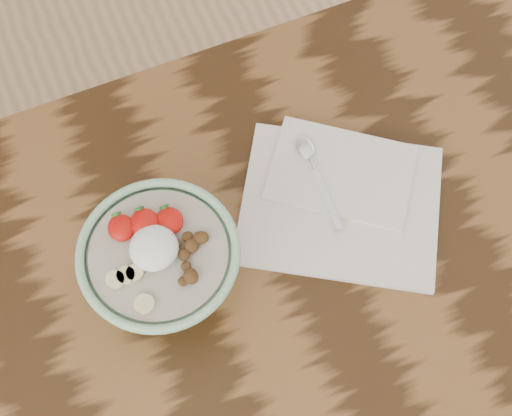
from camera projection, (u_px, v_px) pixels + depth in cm
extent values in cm
cube|color=#311C0C|center=(324.00, 293.00, 102.10)|extent=(160.00, 90.00, 4.00)
cylinder|color=#90C29B|center=(168.00, 280.00, 100.11)|extent=(9.27, 9.27, 1.32)
torus|color=#90C29B|center=(158.00, 253.00, 90.25)|extent=(21.08, 21.08, 1.21)
cylinder|color=beige|center=(159.00, 255.00, 90.86)|extent=(17.88, 17.88, 1.10)
ellipsoid|color=white|center=(154.00, 248.00, 89.35)|extent=(6.26, 6.26, 3.44)
ellipsoid|color=#B60E08|center=(121.00, 228.00, 90.76)|extent=(3.48, 3.83, 1.91)
cone|color=#286623|center=(117.00, 216.00, 91.09)|extent=(1.40, 1.03, 1.52)
ellipsoid|color=#B60E08|center=(145.00, 223.00, 90.93)|extent=(3.79, 4.17, 2.09)
cone|color=#286623|center=(140.00, 211.00, 91.31)|extent=(1.40, 1.03, 1.52)
ellipsoid|color=#B60E08|center=(170.00, 221.00, 91.15)|extent=(3.53, 3.88, 1.94)
cone|color=#286623|center=(165.00, 209.00, 91.48)|extent=(1.40, 1.03, 1.52)
cylinder|color=beige|center=(115.00, 280.00, 88.47)|extent=(2.41, 2.41, 0.70)
cylinder|color=beige|center=(135.00, 273.00, 88.84)|extent=(2.21, 2.21, 0.70)
cylinder|color=beige|center=(144.00, 304.00, 87.17)|extent=(2.54, 2.54, 0.70)
cylinder|color=beige|center=(126.00, 275.00, 88.72)|extent=(2.35, 2.35, 0.70)
ellipsoid|color=#503217|center=(191.00, 246.00, 90.08)|extent=(2.66, 2.66, 1.46)
ellipsoid|color=#503217|center=(175.00, 244.00, 90.28)|extent=(2.09, 1.99, 1.15)
ellipsoid|color=#503217|center=(191.00, 276.00, 88.28)|extent=(1.90, 2.21, 1.66)
ellipsoid|color=#503217|center=(183.00, 281.00, 88.33)|extent=(1.87, 1.88, 0.69)
ellipsoid|color=#503217|center=(184.00, 254.00, 89.70)|extent=(1.96, 2.02, 1.22)
ellipsoid|color=#503217|center=(201.00, 238.00, 90.42)|extent=(2.53, 2.27, 1.17)
ellipsoid|color=#503217|center=(186.00, 266.00, 89.10)|extent=(1.73, 1.80, 1.07)
ellipsoid|color=#503217|center=(188.00, 237.00, 90.70)|extent=(1.81, 1.78, 0.84)
cylinder|color=#55913D|center=(169.00, 236.00, 89.18)|extent=(1.22, 0.20, 0.22)
cylinder|color=#55913D|center=(138.00, 253.00, 88.21)|extent=(1.43, 0.33, 0.23)
cylinder|color=#55913D|center=(158.00, 245.00, 88.67)|extent=(1.18, 0.42, 0.22)
cylinder|color=#55913D|center=(163.00, 253.00, 88.22)|extent=(0.33, 1.61, 0.24)
cylinder|color=#55913D|center=(157.00, 256.00, 88.07)|extent=(1.14, 0.23, 0.22)
cylinder|color=#55913D|center=(164.00, 256.00, 88.05)|extent=(0.89, 1.25, 0.23)
cylinder|color=#55913D|center=(157.00, 255.00, 88.13)|extent=(0.94, 1.03, 0.22)
cylinder|color=#55913D|center=(158.00, 250.00, 88.37)|extent=(0.43, 1.24, 0.22)
cylinder|color=#55913D|center=(142.00, 244.00, 88.70)|extent=(0.38, 1.28, 0.22)
cylinder|color=#55913D|center=(156.00, 255.00, 88.12)|extent=(0.33, 1.16, 0.22)
cylinder|color=#55913D|center=(166.00, 242.00, 88.85)|extent=(1.73, 0.56, 0.24)
cube|color=white|center=(340.00, 205.00, 105.03)|extent=(36.64, 34.83, 1.11)
cube|color=white|center=(341.00, 172.00, 106.26)|extent=(25.41, 24.20, 0.66)
cube|color=silver|center=(327.00, 199.00, 103.91)|extent=(1.55, 10.23, 0.31)
cylinder|color=silver|center=(311.00, 162.00, 106.27)|extent=(0.77, 2.69, 0.62)
ellipsoid|color=silver|center=(305.00, 147.00, 107.16)|extent=(2.94, 4.21, 0.84)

